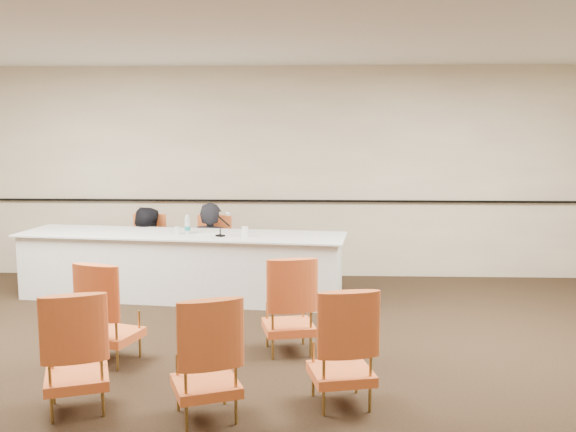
# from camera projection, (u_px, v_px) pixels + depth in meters

# --- Properties ---
(floor) EXTENTS (10.00, 10.00, 0.00)m
(floor) POSITION_uv_depth(u_px,v_px,m) (244.00, 383.00, 5.41)
(floor) COLOR black
(floor) RESTS_ON ground
(ceiling) EXTENTS (10.00, 10.00, 0.00)m
(ceiling) POSITION_uv_depth(u_px,v_px,m) (240.00, 16.00, 5.00)
(ceiling) COLOR silver
(ceiling) RESTS_ON ground
(wall_back) EXTENTS (10.00, 0.04, 3.00)m
(wall_back) POSITION_uv_depth(u_px,v_px,m) (273.00, 173.00, 9.17)
(wall_back) COLOR #C1AC97
(wall_back) RESTS_ON ground
(wall_rail) EXTENTS (9.80, 0.04, 0.03)m
(wall_rail) POSITION_uv_depth(u_px,v_px,m) (273.00, 201.00, 9.18)
(wall_rail) COLOR black
(wall_rail) RESTS_ON wall_back
(panel_table) EXTENTS (4.19, 1.40, 0.82)m
(panel_table) POSITION_uv_depth(u_px,v_px,m) (182.00, 266.00, 8.08)
(panel_table) COLOR silver
(panel_table) RESTS_ON ground
(panelist_main) EXTENTS (0.67, 0.53, 1.61)m
(panelist_main) POSITION_uv_depth(u_px,v_px,m) (211.00, 261.00, 8.64)
(panelist_main) COLOR black
(panelist_main) RESTS_ON ground
(panelist_main_chair) EXTENTS (0.55, 0.55, 0.95)m
(panelist_main_chair) POSITION_uv_depth(u_px,v_px,m) (211.00, 252.00, 8.62)
(panelist_main_chair) COLOR #E75C29
(panelist_main_chair) RESTS_ON ground
(panelist_second) EXTENTS (0.81, 0.65, 1.61)m
(panelist_second) POSITION_uv_depth(u_px,v_px,m) (146.00, 265.00, 8.79)
(panelist_second) COLOR black
(panelist_second) RESTS_ON ground
(panelist_second_chair) EXTENTS (0.55, 0.55, 0.95)m
(panelist_second_chair) POSITION_uv_depth(u_px,v_px,m) (145.00, 250.00, 8.76)
(panelist_second_chair) COLOR #E75C29
(panelist_second_chair) RESTS_ON ground
(papers) EXTENTS (0.32, 0.24, 0.00)m
(papers) POSITION_uv_depth(u_px,v_px,m) (209.00, 234.00, 7.96)
(papers) COLOR white
(papers) RESTS_ON panel_table
(microphone) EXTENTS (0.20, 0.23, 0.30)m
(microphone) POSITION_uv_depth(u_px,v_px,m) (220.00, 224.00, 7.78)
(microphone) COLOR black
(microphone) RESTS_ON panel_table
(water_bottle) EXTENTS (0.08, 0.08, 0.24)m
(water_bottle) POSITION_uv_depth(u_px,v_px,m) (187.00, 224.00, 7.99)
(water_bottle) COLOR teal
(water_bottle) RESTS_ON panel_table
(drinking_glass) EXTENTS (0.07, 0.07, 0.10)m
(drinking_glass) POSITION_uv_depth(u_px,v_px,m) (177.00, 230.00, 7.95)
(drinking_glass) COLOR silver
(drinking_glass) RESTS_ON panel_table
(coffee_cup) EXTENTS (0.09, 0.09, 0.12)m
(coffee_cup) POSITION_uv_depth(u_px,v_px,m) (245.00, 232.00, 7.77)
(coffee_cup) COLOR white
(coffee_cup) RESTS_ON panel_table
(aud_chair_front_left) EXTENTS (0.63, 0.63, 0.95)m
(aud_chair_front_left) POSITION_uv_depth(u_px,v_px,m) (111.00, 311.00, 5.85)
(aud_chair_front_left) COLOR #E75C29
(aud_chair_front_left) RESTS_ON ground
(aud_chair_front_mid) EXTENTS (0.59, 0.59, 0.95)m
(aud_chair_front_mid) POSITION_uv_depth(u_px,v_px,m) (288.00, 304.00, 6.10)
(aud_chair_front_mid) COLOR #E75C29
(aud_chair_front_mid) RESTS_ON ground
(aud_chair_back_left) EXTENTS (0.64, 0.64, 0.95)m
(aud_chair_back_left) POSITION_uv_depth(u_px,v_px,m) (76.00, 350.00, 4.83)
(aud_chair_back_left) COLOR #E75C29
(aud_chair_back_left) RESTS_ON ground
(aud_chair_back_mid) EXTENTS (0.65, 0.65, 0.95)m
(aud_chair_back_mid) POSITION_uv_depth(u_px,v_px,m) (206.00, 356.00, 4.70)
(aud_chair_back_mid) COLOR #E75C29
(aud_chair_back_mid) RESTS_ON ground
(aud_chair_back_right) EXTENTS (0.60, 0.60, 0.95)m
(aud_chair_back_right) POSITION_uv_depth(u_px,v_px,m) (341.00, 345.00, 4.94)
(aud_chair_back_right) COLOR #E75C29
(aud_chair_back_right) RESTS_ON ground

